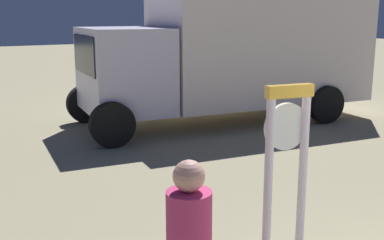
{
  "coord_description": "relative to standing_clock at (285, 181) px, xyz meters",
  "views": [
    {
      "loc": [
        -3.55,
        -1.2,
        2.57
      ],
      "look_at": [
        -0.4,
        4.09,
        1.2
      ],
      "focal_mm": 44.73,
      "sensor_mm": 36.0,
      "label": 1
    }
  ],
  "objects": [
    {
      "name": "standing_clock",
      "position": [
        0.0,
        0.0,
        0.0
      ],
      "size": [
        0.41,
        0.15,
        2.03
      ],
      "color": "silver",
      "rests_on": "ground_plane"
    },
    {
      "name": "box_truck_near",
      "position": [
        4.34,
        6.65,
        0.4
      ],
      "size": [
        7.38,
        3.36,
        3.01
      ],
      "color": "white",
      "rests_on": "ground_plane"
    }
  ]
}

